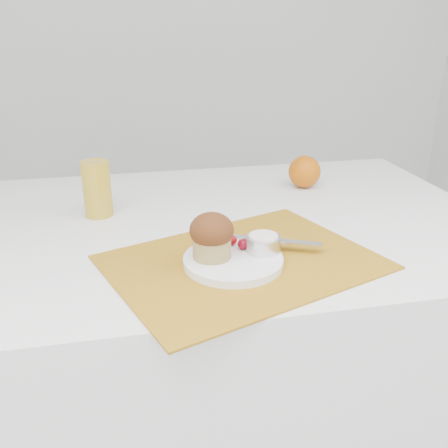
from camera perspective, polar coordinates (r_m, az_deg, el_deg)
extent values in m
cube|color=white|center=(1.29, -0.16, -15.08)|extent=(1.20, 0.80, 0.75)
cube|color=#A67217|center=(0.91, 2.18, -4.38)|extent=(0.55, 0.48, 0.00)
cylinder|color=white|center=(0.89, 1.05, -4.22)|extent=(0.20, 0.20, 0.01)
cylinder|color=silver|center=(0.91, 4.51, -2.25)|extent=(0.08, 0.08, 0.03)
cylinder|color=white|center=(0.91, 4.53, -1.44)|extent=(0.06, 0.06, 0.01)
ellipsoid|color=#630206|center=(0.93, 0.87, -1.84)|extent=(0.02, 0.02, 0.02)
ellipsoid|color=#55020E|center=(0.92, 2.22, -2.30)|extent=(0.02, 0.02, 0.02)
cube|color=silver|center=(0.95, 5.02, -1.86)|extent=(0.19, 0.10, 0.01)
sphere|color=#C35B06|center=(1.32, 9.18, 5.91)|extent=(0.08, 0.08, 0.08)
cylinder|color=gold|center=(1.14, -14.31, 3.92)|extent=(0.08, 0.08, 0.13)
cylinder|color=tan|center=(0.88, -1.41, -2.71)|extent=(0.07, 0.07, 0.04)
ellipsoid|color=#341709|center=(0.87, -1.43, -0.70)|extent=(0.08, 0.08, 0.06)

